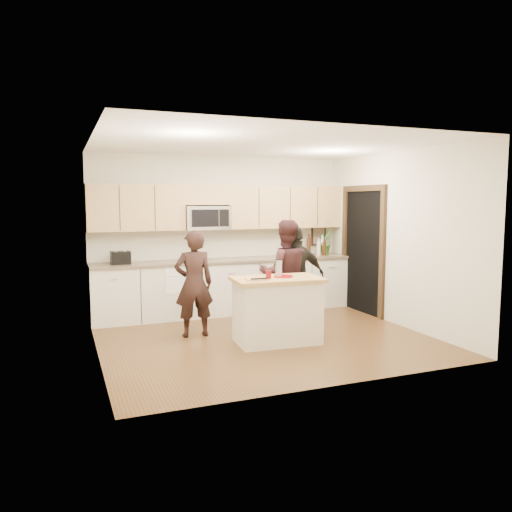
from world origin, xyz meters
name	(u,v)px	position (x,y,z in m)	size (l,w,h in m)	color
floor	(264,338)	(0.00, 0.00, 0.00)	(4.50, 4.50, 0.00)	brown
room_shell	(264,216)	(0.00, 0.00, 1.73)	(4.52, 4.02, 2.71)	beige
back_cabinetry	(226,286)	(0.00, 1.69, 0.47)	(4.50, 0.66, 0.94)	silver
upper_cabinetry	(225,206)	(0.03, 1.83, 1.84)	(4.50, 0.33, 0.75)	tan
microwave	(206,218)	(-0.31, 1.80, 1.65)	(0.76, 0.41, 0.40)	silver
doorway	(363,246)	(2.23, 0.90, 1.16)	(0.06, 1.25, 2.20)	black
framed_picture	(318,235)	(1.95, 1.98, 1.28)	(0.30, 0.03, 0.38)	black
dish_towel	(174,272)	(-0.95, 1.50, 0.80)	(0.34, 0.60, 0.48)	white
island	(277,310)	(0.08, -0.29, 0.45)	(1.25, 0.78, 0.90)	silver
red_plate	(283,276)	(0.18, -0.26, 0.91)	(0.27, 0.27, 0.02)	maroon
box_grater	(279,267)	(0.11, -0.27, 1.04)	(0.09, 0.05, 0.24)	silver
drink_glass	(268,274)	(-0.06, -0.32, 0.95)	(0.08, 0.08, 0.11)	maroon
cutting_board	(257,279)	(-0.25, -0.37, 0.91)	(0.29, 0.18, 0.02)	#B08049
tongs	(259,279)	(-0.24, -0.43, 0.93)	(0.23, 0.03, 0.02)	black
knife	(255,280)	(-0.33, -0.50, 0.92)	(0.19, 0.02, 0.01)	silver
toaster	(120,258)	(-1.76, 1.67, 1.04)	(0.30, 0.22, 0.21)	black
bottle_cluster	(318,245)	(1.82, 1.75, 1.12)	(0.32, 0.28, 0.39)	#391B0A
orchid	(326,242)	(1.96, 1.72, 1.18)	(0.26, 0.21, 0.47)	#397F33
woman_left	(194,284)	(-0.89, 0.44, 0.76)	(0.56, 0.37, 1.53)	black
woman_center	(285,274)	(0.55, 0.47, 0.83)	(0.80, 0.63, 1.65)	#32191A
woman_right	(296,276)	(0.74, 0.47, 0.78)	(0.91, 0.38, 1.55)	black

